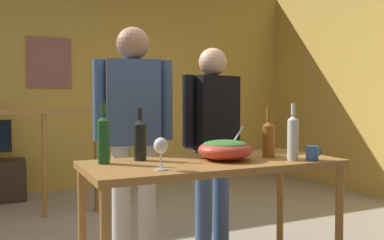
% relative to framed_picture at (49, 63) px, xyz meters
% --- Properties ---
extents(back_wall, '(6.10, 0.10, 2.75)m').
position_rel_framed_picture_xyz_m(back_wall, '(0.43, 0.06, -0.23)').
color(back_wall, gold).
rests_on(back_wall, ground_plane).
extents(side_wall_right, '(0.10, 4.25, 2.75)m').
position_rel_framed_picture_xyz_m(side_wall_right, '(3.48, -1.92, -0.23)').
color(side_wall_right, gold).
rests_on(side_wall_right, ground_plane).
extents(framed_picture, '(0.52, 0.03, 0.62)m').
position_rel_framed_picture_xyz_m(framed_picture, '(0.00, 0.00, 0.00)').
color(framed_picture, '#915B53').
extents(stair_railing, '(2.81, 0.10, 1.11)m').
position_rel_framed_picture_xyz_m(stair_railing, '(-0.55, -1.20, -0.93)').
color(stair_railing, '#9E6B33').
rests_on(stair_railing, ground_plane).
extents(serving_table, '(1.55, 0.68, 0.78)m').
position_rel_framed_picture_xyz_m(serving_table, '(0.58, -3.24, -0.90)').
color(serving_table, '#9E6B33').
rests_on(serving_table, ground_plane).
extents(salad_bowl, '(0.33, 0.33, 0.20)m').
position_rel_framed_picture_xyz_m(salad_bowl, '(0.65, -3.26, -0.76)').
color(salad_bowl, '#CC3D2D').
rests_on(salad_bowl, serving_table).
extents(wine_glass, '(0.08, 0.08, 0.17)m').
position_rel_framed_picture_xyz_m(wine_glass, '(0.17, -3.43, -0.70)').
color(wine_glass, silver).
rests_on(wine_glass, serving_table).
extents(wine_bottle_dark, '(0.08, 0.08, 0.32)m').
position_rel_framed_picture_xyz_m(wine_bottle_dark, '(0.18, -3.05, -0.69)').
color(wine_bottle_dark, black).
rests_on(wine_bottle_dark, serving_table).
extents(wine_bottle_green, '(0.07, 0.07, 0.35)m').
position_rel_framed_picture_xyz_m(wine_bottle_green, '(-0.05, -3.09, -0.68)').
color(wine_bottle_green, '#1E5628').
rests_on(wine_bottle_green, serving_table).
extents(wine_bottle_clear, '(0.07, 0.07, 0.35)m').
position_rel_framed_picture_xyz_m(wine_bottle_clear, '(1.02, -3.45, -0.68)').
color(wine_bottle_clear, silver).
rests_on(wine_bottle_clear, serving_table).
extents(wine_bottle_amber, '(0.08, 0.08, 0.32)m').
position_rel_framed_picture_xyz_m(wine_bottle_amber, '(0.96, -3.28, -0.70)').
color(wine_bottle_amber, brown).
rests_on(wine_bottle_amber, serving_table).
extents(mug_blue, '(0.11, 0.07, 0.09)m').
position_rel_framed_picture_xyz_m(mug_blue, '(1.12, -3.51, -0.78)').
color(mug_blue, '#3866B2').
rests_on(mug_blue, serving_table).
extents(person_standing_left, '(0.54, 0.30, 1.66)m').
position_rel_framed_picture_xyz_m(person_standing_left, '(0.26, -2.64, -0.63)').
color(person_standing_left, beige).
rests_on(person_standing_left, ground_plane).
extents(person_standing_right, '(0.55, 0.30, 1.55)m').
position_rel_framed_picture_xyz_m(person_standing_right, '(0.89, -2.64, -0.70)').
color(person_standing_right, '#3D5684').
rests_on(person_standing_right, ground_plane).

